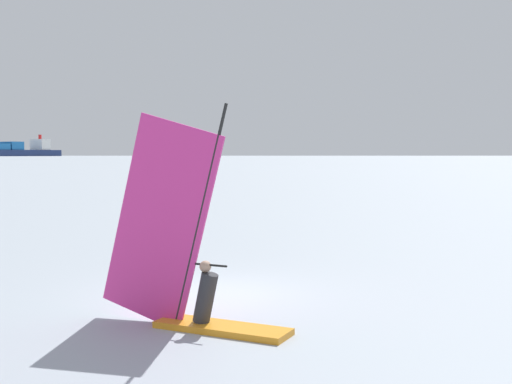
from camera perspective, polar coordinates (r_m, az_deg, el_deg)
ground_plane at (r=15.16m, az=-4.16°, el=-8.97°), size 4000.00×4000.00×0.00m
windsurfer at (r=12.13m, az=-6.10°, el=-6.56°), size 2.41×3.62×4.28m
distant_headland at (r=1374.31m, az=-20.14°, el=3.81°), size 766.87×481.11×34.41m
channel_buoy at (r=72.96m, az=-8.70°, el=1.69°), size 1.29×1.29×2.39m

